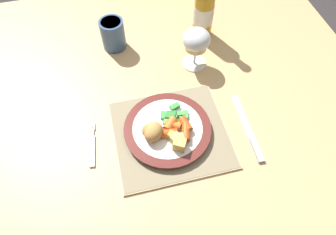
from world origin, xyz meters
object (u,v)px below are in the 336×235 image
fork (92,148)px  bottle (204,7)px  dining_table (165,100)px  wine_glass (196,42)px  dinner_plate (168,129)px  table_knife (250,133)px  drinking_cup (113,34)px

fork → bottle: bottle is taller
dining_table → bottle: (0.17, 0.19, 0.19)m
dining_table → wine_glass: size_ratio=9.43×
dinner_plate → wine_glass: bearing=58.0°
wine_glass → dinner_plate: bearing=-122.0°
table_knife → drinking_cup: bearing=125.8°
dinner_plate → bottle: 0.42m
dinner_plate → bottle: (0.21, 0.36, 0.09)m
dining_table → bottle: bottle is taller
dinner_plate → table_knife: dinner_plate is taller
dinner_plate → drinking_cup: 0.38m
bottle → drinking_cup: bearing=178.2°
dinner_plate → fork: dinner_plate is taller
dining_table → bottle: size_ratio=4.57×
dining_table → wine_glass: bearing=27.6°
wine_glass → dining_table: bearing=-152.4°
dining_table → table_knife: (0.18, -0.23, 0.09)m
wine_glass → bottle: size_ratio=0.48×
table_knife → bottle: bearing=91.1°
table_knife → drinking_cup: (-0.30, 0.42, 0.05)m
dinner_plate → dining_table: bearing=78.7°
dinner_plate → table_knife: size_ratio=1.06×
dinner_plate → table_knife: bearing=-14.4°
fork → table_knife: (0.42, -0.06, 0.00)m
dining_table → drinking_cup: drinking_cup is taller
bottle → dining_table: bearing=-132.8°
dining_table → drinking_cup: size_ratio=12.61×
wine_glass → bottle: 0.14m
dinner_plate → fork: size_ratio=1.77×
dinner_plate → wine_glass: size_ratio=1.77×
drinking_cup → dining_table: bearing=-57.6°
wine_glass → bottle: bottle is taller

